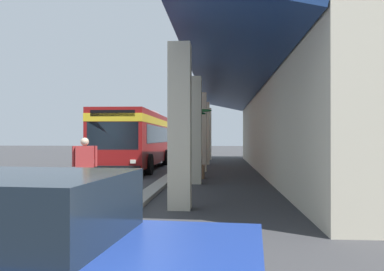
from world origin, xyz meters
TOP-DOWN VIEW (x-y plane):
  - ground at (0.00, 8.00)m, footprint 120.00×120.00m
  - curb_strip at (2.95, 2.47)m, footprint 32.80×0.50m
  - plaza_building at (2.95, 12.10)m, footprint 27.63×14.50m
  - transit_bus at (1.40, -0.06)m, footprint 11.26×2.99m
  - pedestrian at (12.55, 0.79)m, footprint 0.40×0.70m
  - potted_palm at (6.36, 3.55)m, footprint 1.65×1.45m

SIDE VIEW (x-z plane):
  - ground at x=0.00m, z-range 0.00..0.00m
  - curb_strip at x=2.95m, z-range 0.00..0.12m
  - potted_palm at x=6.36m, z-range -0.79..2.26m
  - pedestrian at x=12.55m, z-range 0.12..1.89m
  - transit_bus at x=1.40m, z-range 0.18..3.52m
  - plaza_building at x=2.95m, z-range 0.00..8.08m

